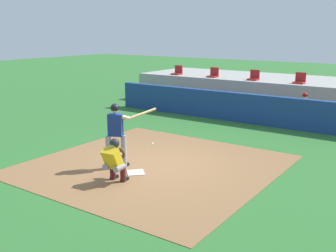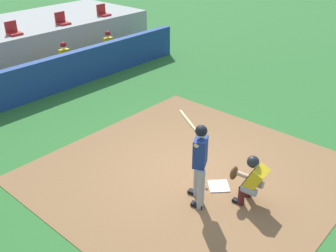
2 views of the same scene
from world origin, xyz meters
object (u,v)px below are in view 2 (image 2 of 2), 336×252
at_px(stadium_seat_3, 13,31).
at_px(stadium_seat_4, 62,21).
at_px(dugout_player_0, 67,59).
at_px(home_plate, 219,186).
at_px(stadium_seat_5, 103,12).
at_px(dugout_player_1, 111,47).
at_px(catcher_crouched, 251,178).
at_px(batter_at_plate, 199,159).

distance_m(stadium_seat_3, stadium_seat_4, 2.17).
bearing_deg(dugout_player_0, home_plate, -103.21).
height_order(home_plate, dugout_player_0, dugout_player_0).
xyz_separation_m(stadium_seat_3, stadium_seat_4, (2.17, 0.00, 0.00)).
bearing_deg(home_plate, stadium_seat_5, 61.98).
height_order(home_plate, dugout_player_1, dugout_player_1).
bearing_deg(home_plate, catcher_crouched, -92.01).
relative_size(batter_at_plate, stadium_seat_3, 3.76).
xyz_separation_m(dugout_player_0, stadium_seat_5, (3.50, 2.03, 0.86)).
relative_size(dugout_player_0, stadium_seat_4, 2.71).
relative_size(catcher_crouched, dugout_player_1, 1.36).
distance_m(dugout_player_0, stadium_seat_5, 4.14).
bearing_deg(catcher_crouched, dugout_player_1, 65.56).
distance_m(catcher_crouched, stadium_seat_3, 11.03).
bearing_deg(stadium_seat_3, stadium_seat_4, 0.00).
distance_m(batter_at_plate, stadium_seat_4, 10.87).
height_order(home_plate, stadium_seat_5, stadium_seat_5).
height_order(dugout_player_0, stadium_seat_4, stadium_seat_4).
bearing_deg(catcher_crouched, batter_at_plate, 128.74).
relative_size(batter_at_plate, stadium_seat_4, 3.76).
height_order(catcher_crouched, dugout_player_0, dugout_player_0).
relative_size(dugout_player_0, stadium_seat_5, 2.71).
height_order(catcher_crouched, stadium_seat_3, stadium_seat_3).
height_order(dugout_player_1, stadium_seat_4, stadium_seat_4).
distance_m(dugout_player_1, stadium_seat_5, 2.61).
distance_m(dugout_player_1, stadium_seat_3, 3.67).
bearing_deg(dugout_player_0, stadium_seat_4, 56.67).
xyz_separation_m(home_plate, stadium_seat_5, (5.42, 10.18, 1.51)).
relative_size(catcher_crouched, stadium_seat_5, 3.67).
relative_size(home_plate, stadium_seat_5, 0.92).
relative_size(batter_at_plate, dugout_player_0, 1.39).
bearing_deg(stadium_seat_3, batter_at_plate, -99.90).
xyz_separation_m(home_plate, dugout_player_1, (4.02, 8.14, 0.65)).
relative_size(batter_at_plate, dugout_player_1, 1.39).
height_order(catcher_crouched, dugout_player_1, dugout_player_1).
bearing_deg(dugout_player_1, dugout_player_0, 180.00).
distance_m(batter_at_plate, catcher_crouched, 1.13).
distance_m(catcher_crouched, dugout_player_0, 9.11).
height_order(home_plate, catcher_crouched, catcher_crouched).
bearing_deg(dugout_player_1, catcher_crouched, -114.44).
relative_size(catcher_crouched, stadium_seat_4, 3.67).
bearing_deg(dugout_player_1, stadium_seat_5, 55.51).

